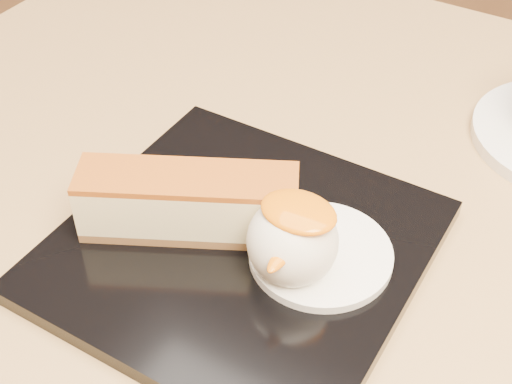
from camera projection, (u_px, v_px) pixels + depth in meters
The scene contains 6 objects.
dessert_plate at pixel (240, 249), 0.46m from camera, with size 0.22×0.22×0.01m, color black.
cheesecake at pixel (188, 202), 0.45m from camera, with size 0.14×0.10×0.04m.
cream_smear at pixel (321, 254), 0.44m from camera, with size 0.09×0.09×0.01m, color white.
ice_cream_scoop at pixel (292, 241), 0.42m from camera, with size 0.05×0.05×0.05m, color white.
mango_sauce at pixel (299, 212), 0.40m from camera, with size 0.05×0.04×0.01m, color orange.
mint_sprig at pixel (298, 209), 0.47m from camera, with size 0.03×0.02×0.00m.
Camera 1 is at (0.15, -0.27, 1.06)m, focal length 50.00 mm.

